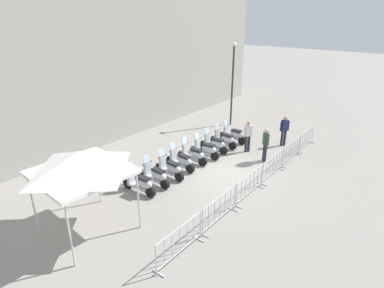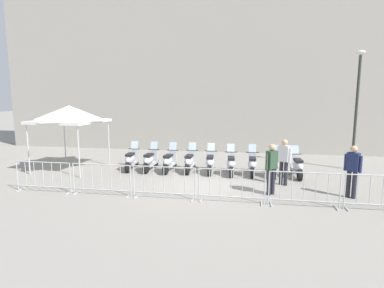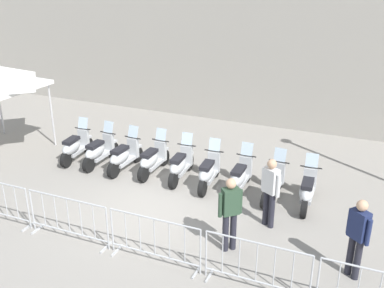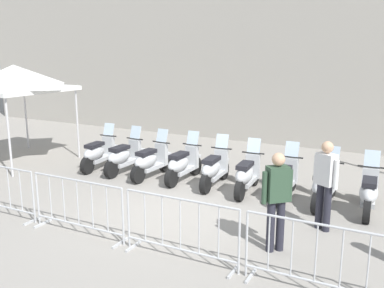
{
  "view_description": "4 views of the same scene",
  "coord_description": "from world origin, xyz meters",
  "px_view_note": "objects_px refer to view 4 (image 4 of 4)",
  "views": [
    {
      "loc": [
        -10.62,
        -7.6,
        6.78
      ],
      "look_at": [
        -0.54,
        1.51,
        1.22
      ],
      "focal_mm": 29.38,
      "sensor_mm": 36.0,
      "label": 1
    },
    {
      "loc": [
        2.23,
        -11.01,
        3.23
      ],
      "look_at": [
        -0.86,
        1.49,
        1.29
      ],
      "focal_mm": 28.58,
      "sensor_mm": 36.0,
      "label": 2
    },
    {
      "loc": [
        5.43,
        -8.44,
        5.92
      ],
      "look_at": [
        0.16,
        1.98,
        1.09
      ],
      "focal_mm": 42.23,
      "sensor_mm": 36.0,
      "label": 3
    },
    {
      "loc": [
        4.73,
        -7.22,
        3.41
      ],
      "look_at": [
        -0.56,
        1.47,
        1.11
      ],
      "focal_mm": 40.12,
      "sensor_mm": 36.0,
      "label": 4
    }
  ],
  "objects_px": {
    "motorcycle_4": "(214,169)",
    "officer_by_barriers": "(325,180)",
    "motorcycle_8": "(369,193)",
    "motorcycle_7": "(324,186)",
    "motorcycle_2": "(150,161)",
    "canopy_tent": "(14,78)",
    "motorcycle_0": "(98,154)",
    "barrier_segment_3": "(180,230)",
    "barrier_segment_2": "(78,207)",
    "motorcycle_1": "(124,157)",
    "motorcycle_5": "(247,175)",
    "motorcycle_6": "(284,180)",
    "barrier_segment_4": "(316,259)",
    "motorcycle_3": "(182,165)",
    "officer_mid_plaza": "(277,196)"
  },
  "relations": [
    {
      "from": "motorcycle_2",
      "to": "officer_by_barriers",
      "type": "bearing_deg",
      "value": -11.32
    },
    {
      "from": "motorcycle_0",
      "to": "barrier_segment_4",
      "type": "height_order",
      "value": "motorcycle_0"
    },
    {
      "from": "motorcycle_0",
      "to": "motorcycle_5",
      "type": "height_order",
      "value": "same"
    },
    {
      "from": "motorcycle_2",
      "to": "motorcycle_4",
      "type": "distance_m",
      "value": 1.81
    },
    {
      "from": "motorcycle_3",
      "to": "canopy_tent",
      "type": "xyz_separation_m",
      "value": [
        -5.36,
        -0.81,
        2.06
      ]
    },
    {
      "from": "barrier_segment_3",
      "to": "canopy_tent",
      "type": "distance_m",
      "value": 8.32
    },
    {
      "from": "motorcycle_7",
      "to": "barrier_segment_2",
      "type": "distance_m",
      "value": 5.2
    },
    {
      "from": "canopy_tent",
      "to": "motorcycle_7",
      "type": "bearing_deg",
      "value": 5.98
    },
    {
      "from": "motorcycle_2",
      "to": "motorcycle_7",
      "type": "relative_size",
      "value": 1.0
    },
    {
      "from": "motorcycle_7",
      "to": "barrier_segment_2",
      "type": "bearing_deg",
      "value": -132.41
    },
    {
      "from": "motorcycle_8",
      "to": "barrier_segment_4",
      "type": "relative_size",
      "value": 0.83
    },
    {
      "from": "motorcycle_0",
      "to": "motorcycle_4",
      "type": "distance_m",
      "value": 3.59
    },
    {
      "from": "motorcycle_2",
      "to": "canopy_tent",
      "type": "distance_m",
      "value": 4.96
    },
    {
      "from": "barrier_segment_3",
      "to": "officer_mid_plaza",
      "type": "height_order",
      "value": "officer_mid_plaza"
    },
    {
      "from": "motorcycle_0",
      "to": "motorcycle_8",
      "type": "relative_size",
      "value": 1.0
    },
    {
      "from": "officer_by_barriers",
      "to": "motorcycle_5",
      "type": "bearing_deg",
      "value": 151.35
    },
    {
      "from": "motorcycle_5",
      "to": "officer_by_barriers",
      "type": "distance_m",
      "value": 2.44
    },
    {
      "from": "motorcycle_4",
      "to": "motorcycle_8",
      "type": "xyz_separation_m",
      "value": [
        3.59,
        0.13,
        0.0
      ]
    },
    {
      "from": "barrier_segment_2",
      "to": "motorcycle_5",
      "type": "bearing_deg",
      "value": 65.05
    },
    {
      "from": "motorcycle_6",
      "to": "officer_mid_plaza",
      "type": "distance_m",
      "value": 2.72
    },
    {
      "from": "officer_mid_plaza",
      "to": "motorcycle_6",
      "type": "bearing_deg",
      "value": 106.23
    },
    {
      "from": "motorcycle_4",
      "to": "officer_by_barriers",
      "type": "distance_m",
      "value": 3.27
    },
    {
      "from": "motorcycle_4",
      "to": "officer_mid_plaza",
      "type": "height_order",
      "value": "officer_mid_plaza"
    },
    {
      "from": "motorcycle_2",
      "to": "motorcycle_6",
      "type": "distance_m",
      "value": 3.6
    },
    {
      "from": "officer_by_barriers",
      "to": "motorcycle_0",
      "type": "bearing_deg",
      "value": 172.29
    },
    {
      "from": "motorcycle_8",
      "to": "barrier_segment_2",
      "type": "distance_m",
      "value": 5.88
    },
    {
      "from": "motorcycle_7",
      "to": "officer_by_barriers",
      "type": "relative_size",
      "value": 0.99
    },
    {
      "from": "motorcycle_1",
      "to": "motorcycle_3",
      "type": "bearing_deg",
      "value": 6.31
    },
    {
      "from": "motorcycle_5",
      "to": "motorcycle_4",
      "type": "bearing_deg",
      "value": 177.76
    },
    {
      "from": "barrier_segment_4",
      "to": "canopy_tent",
      "type": "bearing_deg",
      "value": 165.07
    },
    {
      "from": "motorcycle_8",
      "to": "officer_by_barriers",
      "type": "height_order",
      "value": "officer_by_barriers"
    },
    {
      "from": "motorcycle_0",
      "to": "motorcycle_6",
      "type": "xyz_separation_m",
      "value": [
        5.37,
        0.36,
        0.0
      ]
    },
    {
      "from": "motorcycle_0",
      "to": "barrier_segment_3",
      "type": "xyz_separation_m",
      "value": [
        4.91,
        -3.31,
        0.07
      ]
    },
    {
      "from": "motorcycle_5",
      "to": "motorcycle_8",
      "type": "relative_size",
      "value": 1.0
    },
    {
      "from": "motorcycle_5",
      "to": "barrier_segment_3",
      "type": "xyz_separation_m",
      "value": [
        0.43,
        -3.56,
        0.07
      ]
    },
    {
      "from": "motorcycle_4",
      "to": "motorcycle_6",
      "type": "xyz_separation_m",
      "value": [
        1.79,
        0.07,
        0.0
      ]
    },
    {
      "from": "motorcycle_2",
      "to": "motorcycle_3",
      "type": "distance_m",
      "value": 0.91
    },
    {
      "from": "motorcycle_1",
      "to": "canopy_tent",
      "type": "relative_size",
      "value": 0.59
    },
    {
      "from": "barrier_segment_4",
      "to": "barrier_segment_3",
      "type": "bearing_deg",
      "value": -175.98
    },
    {
      "from": "motorcycle_4",
      "to": "officer_by_barriers",
      "type": "relative_size",
      "value": 1.0
    },
    {
      "from": "barrier_segment_4",
      "to": "officer_mid_plaza",
      "type": "height_order",
      "value": "officer_mid_plaza"
    },
    {
      "from": "barrier_segment_2",
      "to": "officer_by_barriers",
      "type": "bearing_deg",
      "value": 33.89
    },
    {
      "from": "motorcycle_3",
      "to": "barrier_segment_4",
      "type": "xyz_separation_m",
      "value": [
        4.39,
        -3.41,
        0.07
      ]
    },
    {
      "from": "barrier_segment_3",
      "to": "officer_mid_plaza",
      "type": "distance_m",
      "value": 1.7
    },
    {
      "from": "motorcycle_7",
      "to": "officer_mid_plaza",
      "type": "bearing_deg",
      "value": -93.3
    },
    {
      "from": "motorcycle_2",
      "to": "canopy_tent",
      "type": "bearing_deg",
      "value": -172.04
    },
    {
      "from": "motorcycle_6",
      "to": "officer_mid_plaza",
      "type": "bearing_deg",
      "value": -73.77
    },
    {
      "from": "motorcycle_2",
      "to": "motorcycle_1",
      "type": "bearing_deg",
      "value": -179.1
    },
    {
      "from": "motorcycle_2",
      "to": "barrier_segment_2",
      "type": "xyz_separation_m",
      "value": [
        0.97,
        -3.53,
        0.07
      ]
    },
    {
      "from": "motorcycle_4",
      "to": "motorcycle_5",
      "type": "xyz_separation_m",
      "value": [
        0.9,
        -0.04,
        0.0
      ]
    }
  ]
}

